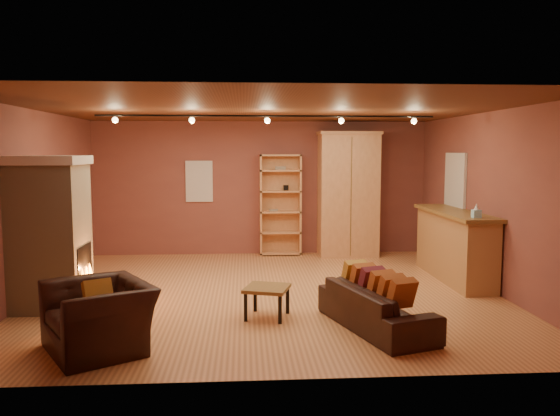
{
  "coord_description": "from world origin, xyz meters",
  "views": [
    {
      "loc": [
        -0.37,
        -8.27,
        2.19
      ],
      "look_at": [
        0.2,
        0.2,
        1.3
      ],
      "focal_mm": 35.0,
      "sensor_mm": 36.0,
      "label": 1
    }
  ],
  "objects": [
    {
      "name": "floor",
      "position": [
        0.0,
        0.0,
        0.0
      ],
      "size": [
        7.0,
        7.0,
        0.0
      ],
      "primitive_type": "plane",
      "color": "#B16E3E",
      "rests_on": "ground"
    },
    {
      "name": "ceiling",
      "position": [
        0.0,
        0.0,
        2.8
      ],
      "size": [
        7.0,
        7.0,
        0.0
      ],
      "primitive_type": "plane",
      "rotation": [
        3.14,
        0.0,
        0.0
      ],
      "color": "brown",
      "rests_on": "back_wall"
    },
    {
      "name": "back_wall",
      "position": [
        0.0,
        3.25,
        1.4
      ],
      "size": [
        7.0,
        0.02,
        2.8
      ],
      "primitive_type": "cube",
      "color": "brown",
      "rests_on": "floor"
    },
    {
      "name": "left_wall",
      "position": [
        -3.5,
        0.0,
        1.4
      ],
      "size": [
        0.02,
        6.5,
        2.8
      ],
      "primitive_type": "cube",
      "color": "brown",
      "rests_on": "floor"
    },
    {
      "name": "right_wall",
      "position": [
        3.5,
        0.0,
        1.4
      ],
      "size": [
        0.02,
        6.5,
        2.8
      ],
      "primitive_type": "cube",
      "color": "brown",
      "rests_on": "floor"
    },
    {
      "name": "fireplace",
      "position": [
        -3.04,
        -0.6,
        1.06
      ],
      "size": [
        1.01,
        0.98,
        2.12
      ],
      "color": "tan",
      "rests_on": "floor"
    },
    {
      "name": "back_window",
      "position": [
        -1.3,
        3.23,
        1.55
      ],
      "size": [
        0.56,
        0.04,
        0.86
      ],
      "primitive_type": "cube",
      "color": "silver",
      "rests_on": "back_wall"
    },
    {
      "name": "bookcase",
      "position": [
        0.4,
        3.14,
        1.07
      ],
      "size": [
        0.86,
        0.34,
        2.11
      ],
      "color": "tan",
      "rests_on": "floor"
    },
    {
      "name": "armoire",
      "position": [
        1.8,
        2.92,
        1.29
      ],
      "size": [
        1.26,
        0.72,
        2.58
      ],
      "color": "tan",
      "rests_on": "floor"
    },
    {
      "name": "bar_counter",
      "position": [
        3.2,
        0.67,
        0.6
      ],
      "size": [
        0.65,
        2.46,
        1.18
      ],
      "color": "tan",
      "rests_on": "floor"
    },
    {
      "name": "tissue_box",
      "position": [
        3.15,
        -0.28,
        1.27
      ],
      "size": [
        0.13,
        0.13,
        0.23
      ],
      "rotation": [
        0.0,
        0.0,
        -0.02
      ],
      "color": "#97D7F1",
      "rests_on": "bar_counter"
    },
    {
      "name": "right_window",
      "position": [
        3.47,
        1.4,
        1.65
      ],
      "size": [
        0.05,
        0.9,
        1.0
      ],
      "primitive_type": "cube",
      "color": "silver",
      "rests_on": "right_wall"
    },
    {
      "name": "loveseat",
      "position": [
        1.25,
        -1.8,
        0.38
      ],
      "size": [
        1.06,
        1.89,
        0.76
      ],
      "rotation": [
        0.0,
        0.0,
        1.88
      ],
      "color": "black",
      "rests_on": "floor"
    },
    {
      "name": "armchair",
      "position": [
        -1.96,
        -2.33,
        0.5
      ],
      "size": [
        1.24,
        1.37,
        1.0
      ],
      "rotation": [
        0.0,
        0.0,
        -1.02
      ],
      "color": "black",
      "rests_on": "floor"
    },
    {
      "name": "coffee_table",
      "position": [
        -0.07,
        -1.26,
        0.35
      ],
      "size": [
        0.68,
        0.68,
        0.41
      ],
      "rotation": [
        0.0,
        0.0,
        -0.29
      ],
      "color": "olive",
      "rests_on": "floor"
    },
    {
      "name": "track_rail",
      "position": [
        0.0,
        0.2,
        2.69
      ],
      "size": [
        5.2,
        0.09,
        0.13
      ],
      "color": "black",
      "rests_on": "ceiling"
    }
  ]
}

